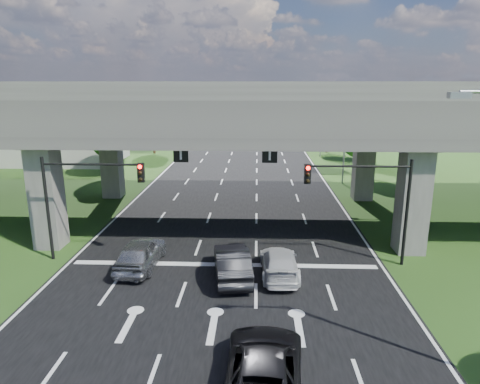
# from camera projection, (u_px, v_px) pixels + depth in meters

# --- Properties ---
(ground) EXTENTS (160.00, 160.00, 0.00)m
(ground) POSITION_uv_depth(u_px,v_px,m) (219.00, 295.00, 20.60)
(ground) COLOR #233E14
(ground) RESTS_ON ground
(road) EXTENTS (18.00, 120.00, 0.03)m
(road) POSITION_uv_depth(u_px,v_px,m) (231.00, 227.00, 30.27)
(road) COLOR black
(road) RESTS_ON ground
(overpass) EXTENTS (80.00, 15.00, 10.00)m
(overpass) POSITION_uv_depth(u_px,v_px,m) (232.00, 112.00, 30.23)
(overpass) COLOR #3E3B38
(overpass) RESTS_ON ground
(warehouse) EXTENTS (20.00, 10.00, 4.00)m
(warehouse) POSITION_uv_depth(u_px,v_px,m) (41.00, 146.00, 54.96)
(warehouse) COLOR #9E9E99
(warehouse) RESTS_ON ground
(signal_right) EXTENTS (5.76, 0.54, 6.00)m
(signal_right) POSITION_uv_depth(u_px,v_px,m) (368.00, 192.00, 23.07)
(signal_right) COLOR black
(signal_right) RESTS_ON ground
(signal_left) EXTENTS (5.76, 0.54, 6.00)m
(signal_left) POSITION_uv_depth(u_px,v_px,m) (83.00, 190.00, 23.67)
(signal_left) COLOR black
(signal_left) RESTS_ON ground
(streetlight_far) EXTENTS (3.38, 0.25, 10.00)m
(streetlight_far) POSITION_uv_depth(u_px,v_px,m) (342.00, 125.00, 41.98)
(streetlight_far) COLOR gray
(streetlight_far) RESTS_ON ground
(streetlight_beyond) EXTENTS (3.38, 0.25, 10.00)m
(streetlight_beyond) POSITION_uv_depth(u_px,v_px,m) (319.00, 114.00, 57.46)
(streetlight_beyond) COLOR gray
(streetlight_beyond) RESTS_ON ground
(tree_left_near) EXTENTS (4.50, 4.50, 7.80)m
(tree_left_near) POSITION_uv_depth(u_px,v_px,m) (108.00, 132.00, 45.09)
(tree_left_near) COLOR black
(tree_left_near) RESTS_ON ground
(tree_left_mid) EXTENTS (3.91, 3.90, 6.76)m
(tree_left_mid) POSITION_uv_depth(u_px,v_px,m) (106.00, 130.00, 53.10)
(tree_left_mid) COLOR black
(tree_left_mid) RESTS_ON ground
(tree_left_far) EXTENTS (4.80, 4.80, 8.32)m
(tree_left_far) POSITION_uv_depth(u_px,v_px,m) (153.00, 117.00, 60.45)
(tree_left_far) COLOR black
(tree_left_far) RESTS_ON ground
(tree_right_near) EXTENTS (4.20, 4.20, 7.28)m
(tree_right_near) POSITION_uv_depth(u_px,v_px,m) (361.00, 134.00, 46.08)
(tree_right_near) COLOR black
(tree_right_near) RESTS_ON ground
(tree_right_mid) EXTENTS (3.91, 3.90, 6.76)m
(tree_right_mid) POSITION_uv_depth(u_px,v_px,m) (370.00, 130.00, 53.78)
(tree_right_mid) COLOR black
(tree_right_mid) RESTS_ON ground
(tree_right_far) EXTENTS (4.50, 4.50, 7.80)m
(tree_right_far) POSITION_uv_depth(u_px,v_px,m) (328.00, 119.00, 61.52)
(tree_right_far) COLOR black
(tree_right_far) RESTS_ON ground
(car_silver) EXTENTS (2.14, 4.87, 1.63)m
(car_silver) POSITION_uv_depth(u_px,v_px,m) (141.00, 253.00, 23.46)
(car_silver) COLOR gray
(car_silver) RESTS_ON road
(car_dark) EXTENTS (2.38, 5.10, 1.62)m
(car_dark) POSITION_uv_depth(u_px,v_px,m) (232.00, 263.00, 22.25)
(car_dark) COLOR black
(car_dark) RESTS_ON road
(car_white) EXTENTS (2.05, 4.76, 1.37)m
(car_white) POSITION_uv_depth(u_px,v_px,m) (279.00, 263.00, 22.53)
(car_white) COLOR #BDBDBD
(car_white) RESTS_ON road
(car_trailing) EXTENTS (2.87, 5.71, 1.55)m
(car_trailing) POSITION_uv_depth(u_px,v_px,m) (264.00, 369.00, 14.06)
(car_trailing) COLOR black
(car_trailing) RESTS_ON road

